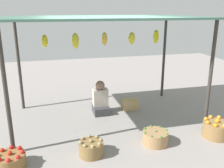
# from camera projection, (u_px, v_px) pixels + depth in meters

# --- Properties ---
(ground_plane) EXTENTS (14.00, 14.00, 0.00)m
(ground_plane) POSITION_uv_depth(u_px,v_px,m) (106.00, 117.00, 5.62)
(ground_plane) COLOR gray
(market_stall_structure) EXTENTS (4.01, 2.34, 2.21)m
(market_stall_structure) POSITION_uv_depth(u_px,v_px,m) (105.00, 24.00, 5.02)
(market_stall_structure) COLOR #38332D
(market_stall_structure) RESTS_ON ground
(vendor_person) EXTENTS (0.36, 0.44, 0.78)m
(vendor_person) POSITION_uv_depth(u_px,v_px,m) (101.00, 101.00, 5.77)
(vendor_person) COLOR #37373B
(vendor_person) RESTS_ON ground
(basket_red_tomatoes) EXTENTS (0.45, 0.45, 0.29)m
(basket_red_tomatoes) POSITION_uv_depth(u_px,v_px,m) (11.00, 161.00, 3.80)
(basket_red_tomatoes) COLOR brown
(basket_red_tomatoes) RESTS_ON ground
(basket_potatoes) EXTENTS (0.41, 0.41, 0.29)m
(basket_potatoes) POSITION_uv_depth(u_px,v_px,m) (91.00, 148.00, 4.13)
(basket_potatoes) COLOR olive
(basket_potatoes) RESTS_ON ground
(basket_green_chilies) EXTENTS (0.47, 0.47, 0.27)m
(basket_green_chilies) POSITION_uv_depth(u_px,v_px,m) (155.00, 138.00, 4.48)
(basket_green_chilies) COLOR #9D774D
(basket_green_chilies) RESTS_ON ground
(basket_oranges) EXTENTS (0.50, 0.50, 0.37)m
(basket_oranges) POSITION_uv_depth(u_px,v_px,m) (216.00, 129.00, 4.71)
(basket_oranges) COLOR olive
(basket_oranges) RESTS_ON ground
(wooden_crate_near_vendor) EXTENTS (0.39, 0.25, 0.25)m
(wooden_crate_near_vendor) POSITION_uv_depth(u_px,v_px,m) (130.00, 104.00, 6.03)
(wooden_crate_near_vendor) COLOR tan
(wooden_crate_near_vendor) RESTS_ON ground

